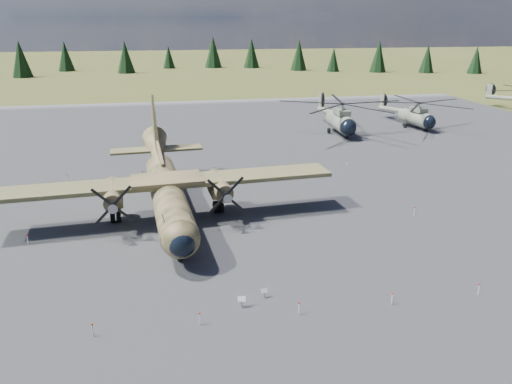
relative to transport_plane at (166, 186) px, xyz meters
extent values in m
plane|color=brown|center=(5.48, -4.32, -2.80)|extent=(500.00, 500.00, 0.00)
cube|color=slate|center=(5.48, 5.68, -2.80)|extent=(120.00, 120.00, 0.04)
cylinder|color=#36361D|center=(0.12, -1.57, -0.47)|extent=(4.18, 18.43, 2.84)
sphere|color=#36361D|center=(0.79, -10.68, -0.47)|extent=(2.98, 2.98, 2.79)
sphere|color=black|center=(0.83, -11.23, -0.52)|extent=(2.19, 2.19, 2.05)
cube|color=black|center=(0.67, -9.06, 0.30)|extent=(2.14, 1.77, 0.56)
cone|color=#36361D|center=(-0.76, 10.38, 0.60)|extent=(3.29, 7.16, 4.27)
cube|color=#ACAFB2|center=(0.04, -0.55, -1.63)|extent=(2.37, 6.22, 0.51)
cube|color=#373E20|center=(0.08, -1.06, 0.70)|extent=(29.61, 5.60, 0.36)
cube|color=#36361D|center=(0.08, -1.06, 0.92)|extent=(6.34, 4.09, 0.36)
cylinder|color=#36361D|center=(-4.45, -1.70, 0.14)|extent=(1.91, 5.38, 1.52)
cube|color=#36361D|center=(-4.51, -0.89, -0.52)|extent=(1.77, 3.55, 0.81)
cone|color=gray|center=(-4.21, -4.99, 0.14)|extent=(0.84, 0.97, 0.77)
cylinder|color=black|center=(-4.51, -0.89, -2.24)|extent=(0.97, 1.18, 1.12)
cylinder|color=#36361D|center=(4.66, -1.03, 0.14)|extent=(1.91, 5.38, 1.52)
cube|color=#36361D|center=(4.60, -0.22, -0.52)|extent=(1.77, 3.55, 0.81)
cone|color=gray|center=(4.90, -4.32, 0.14)|extent=(0.84, 0.97, 0.77)
cylinder|color=black|center=(4.60, -0.22, -2.24)|extent=(0.97, 1.18, 1.12)
cube|color=#36361D|center=(-0.48, 6.53, 1.21)|extent=(0.85, 7.67, 1.70)
cube|color=#373E20|center=(-0.80, 10.88, 0.65)|extent=(9.88, 2.94, 0.22)
cylinder|color=gray|center=(0.70, -9.46, -1.51)|extent=(0.15, 0.15, 0.91)
cylinder|color=black|center=(0.70, -9.46, -2.24)|extent=(0.42, 0.97, 0.95)
cylinder|color=gray|center=(26.63, 28.51, -0.89)|extent=(2.83, 7.52, 2.58)
sphere|color=black|center=(26.50, 24.79, -0.94)|extent=(2.45, 2.45, 2.38)
sphere|color=gray|center=(26.76, 32.22, -0.89)|extent=(2.45, 2.45, 2.38)
cube|color=gray|center=(26.62, 28.10, 0.76)|extent=(1.87, 3.36, 0.77)
cylinder|color=gray|center=(26.62, 28.10, 1.54)|extent=(0.38, 0.38, 1.03)
cylinder|color=gray|center=(26.89, 36.10, -0.53)|extent=(1.16, 8.84, 1.48)
cube|color=gray|center=(27.02, 39.97, 0.76)|extent=(0.28, 1.45, 2.48)
cylinder|color=black|center=(27.38, 39.95, 0.76)|extent=(0.15, 2.69, 2.69)
cylinder|color=black|center=(26.53, 25.41, -2.39)|extent=(0.31, 0.71, 0.70)
cylinder|color=black|center=(25.28, 29.79, -2.39)|extent=(0.34, 0.84, 0.83)
cylinder|color=gray|center=(25.28, 29.79, -1.85)|extent=(0.15, 0.15, 1.50)
cylinder|color=black|center=(28.06, 29.70, -2.39)|extent=(0.34, 0.84, 0.83)
cylinder|color=gray|center=(28.06, 29.70, -1.85)|extent=(0.15, 0.15, 1.50)
cylinder|color=gray|center=(40.18, 30.57, -1.13)|extent=(3.21, 6.77, 2.26)
sphere|color=black|center=(40.67, 27.35, -1.17)|extent=(2.37, 2.37, 2.08)
sphere|color=gray|center=(39.69, 33.79, -1.13)|extent=(2.37, 2.37, 2.08)
cube|color=gray|center=(40.24, 30.21, 0.32)|extent=(1.95, 3.09, 0.68)
cylinder|color=gray|center=(40.24, 30.21, 1.00)|extent=(0.37, 0.37, 0.90)
cylinder|color=gray|center=(39.18, 37.14, -0.81)|extent=(1.91, 7.75, 1.29)
cube|color=gray|center=(38.67, 40.49, 0.32)|extent=(0.39, 1.28, 2.17)
cylinder|color=black|center=(38.99, 40.54, 0.32)|extent=(0.41, 2.33, 2.35)
cylinder|color=black|center=(40.59, 27.89, -2.44)|extent=(0.34, 0.65, 0.61)
cylinder|color=black|center=(38.81, 31.46, -2.44)|extent=(0.38, 0.76, 0.72)
cylinder|color=gray|center=(38.81, 31.46, -1.96)|extent=(0.14, 0.14, 1.31)
cylinder|color=black|center=(41.22, 31.82, -2.44)|extent=(0.38, 0.76, 0.72)
cylinder|color=gray|center=(41.22, 31.82, -1.96)|extent=(0.14, 0.14, 1.31)
cylinder|color=gray|center=(66.23, 44.96, -0.72)|extent=(2.80, 8.00, 1.35)
cube|color=gray|center=(65.33, 48.39, 0.46)|extent=(0.53, 1.33, 2.26)
cylinder|color=black|center=(65.65, 48.47, 0.46)|extent=(0.67, 2.39, 2.45)
cube|color=gray|center=(4.19, -16.35, -2.50)|extent=(0.09, 0.09, 0.60)
cube|color=white|center=(4.19, -16.40, -2.21)|extent=(0.50, 0.24, 0.34)
cube|color=gray|center=(5.80, -15.50, -2.55)|extent=(0.08, 0.08, 0.50)
cube|color=white|center=(5.80, -15.54, -2.31)|extent=(0.43, 0.24, 0.28)
cylinder|color=white|center=(-4.52, -17.82, -2.40)|extent=(0.07, 0.07, 0.80)
cylinder|color=#B41F13|center=(-4.52, -17.82, -2.00)|extent=(0.12, 0.12, 0.10)
cylinder|color=white|center=(1.48, -17.82, -2.40)|extent=(0.07, 0.07, 0.80)
cylinder|color=#B41F13|center=(1.48, -17.82, -2.00)|extent=(0.12, 0.12, 0.10)
cylinder|color=white|center=(7.48, -17.82, -2.40)|extent=(0.07, 0.07, 0.80)
cylinder|color=#B41F13|center=(7.48, -17.82, -2.00)|extent=(0.12, 0.12, 0.10)
cylinder|color=white|center=(13.48, -17.82, -2.40)|extent=(0.07, 0.07, 0.80)
cylinder|color=#B41F13|center=(13.48, -17.82, -2.00)|extent=(0.12, 0.12, 0.10)
cylinder|color=white|center=(19.48, -17.82, -2.40)|extent=(0.07, 0.07, 0.80)
cylinder|color=#B41F13|center=(19.48, -17.82, -2.00)|extent=(0.12, 0.12, 0.10)
cylinder|color=white|center=(-10.52, 11.68, -2.40)|extent=(0.07, 0.07, 0.80)
cylinder|color=#B41F13|center=(-10.52, 11.68, -2.00)|extent=(0.12, 0.12, 0.10)
cylinder|color=white|center=(-2.52, 11.68, -2.40)|extent=(0.07, 0.07, 0.80)
cylinder|color=#B41F13|center=(-2.52, 11.68, -2.00)|extent=(0.12, 0.12, 0.10)
cylinder|color=white|center=(5.48, 11.68, -2.40)|extent=(0.07, 0.07, 0.80)
cylinder|color=#B41F13|center=(5.48, 11.68, -2.00)|extent=(0.12, 0.12, 0.10)
cylinder|color=white|center=(13.48, 11.68, -2.40)|extent=(0.07, 0.07, 0.80)
cylinder|color=#B41F13|center=(13.48, 11.68, -2.00)|extent=(0.12, 0.12, 0.10)
cylinder|color=white|center=(21.48, 11.68, -2.40)|extent=(0.07, 0.07, 0.80)
cylinder|color=#B41F13|center=(21.48, 11.68, -2.00)|extent=(0.12, 0.12, 0.10)
cylinder|color=white|center=(-11.02, -4.32, -2.40)|extent=(0.07, 0.07, 0.80)
cylinder|color=#B41F13|center=(-11.02, -4.32, -2.00)|extent=(0.12, 0.12, 0.10)
cylinder|color=white|center=(21.98, -4.32, -2.40)|extent=(0.07, 0.07, 0.80)
cylinder|color=#B41F13|center=(21.98, -4.32, -2.00)|extent=(0.12, 0.12, 0.10)
cone|color=black|center=(99.66, 105.61, 1.41)|extent=(4.72, 4.72, 8.43)
cone|color=black|center=(85.42, 110.52, 1.61)|extent=(4.94, 4.94, 8.82)
cone|color=black|center=(70.71, 115.35, 2.30)|extent=(5.72, 5.72, 10.21)
cone|color=black|center=(56.90, 120.07, 1.02)|extent=(4.28, 4.28, 7.65)
cone|color=black|center=(46.61, 125.91, 2.24)|extent=(5.65, 5.65, 10.08)
cone|color=black|center=(32.47, 137.99, 2.27)|extent=(5.68, 5.68, 10.14)
cone|color=black|center=(19.09, 141.04, 2.65)|extent=(6.10, 6.10, 10.90)
cone|color=black|center=(3.32, 141.17, 1.01)|extent=(4.27, 4.27, 7.62)
cone|color=black|center=(-10.67, 127.50, 2.25)|extent=(5.65, 5.65, 10.09)
cone|color=black|center=(-30.74, 137.60, 2.04)|extent=(5.42, 5.42, 9.69)
cone|color=black|center=(-40.67, 120.78, 2.60)|extent=(6.05, 6.05, 10.79)
camera|label=1|loc=(0.11, -42.95, 14.20)|focal=35.00mm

